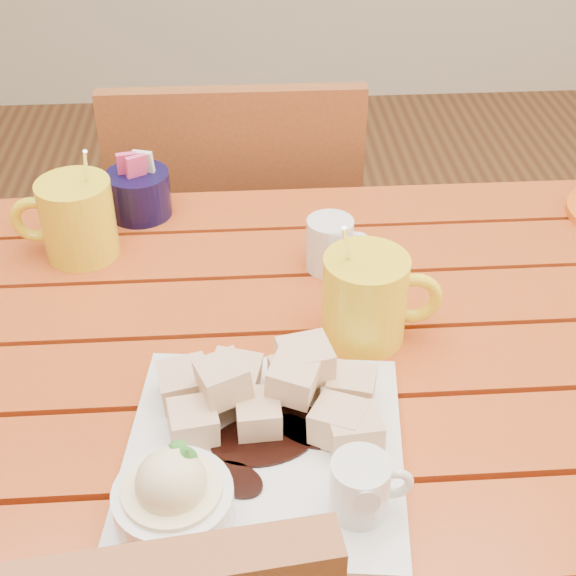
{
  "coord_description": "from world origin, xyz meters",
  "views": [
    {
      "loc": [
        -0.02,
        -0.67,
        1.35
      ],
      "look_at": [
        0.03,
        0.05,
        0.82
      ],
      "focal_mm": 50.0,
      "sensor_mm": 36.0,
      "label": 1
    }
  ],
  "objects": [
    {
      "name": "coffee_mug_right",
      "position": [
        0.12,
        0.05,
        0.81
      ],
      "size": [
        0.14,
        0.1,
        0.16
      ],
      "rotation": [
        0.0,
        0.0,
        -0.05
      ],
      "color": "yellow",
      "rests_on": "table"
    },
    {
      "name": "sugar_caddy",
      "position": [
        -0.17,
        0.34,
        0.78
      ],
      "size": [
        0.09,
        0.09,
        0.1
      ],
      "color": "black",
      "rests_on": "table"
    },
    {
      "name": "cream_pitcher",
      "position": [
        0.09,
        0.19,
        0.79
      ],
      "size": [
        0.09,
        0.07,
        0.07
      ],
      "rotation": [
        0.0,
        0.0,
        -0.24
      ],
      "color": "white",
      "rests_on": "table"
    },
    {
      "name": "chair_far",
      "position": [
        -0.03,
        0.59,
        0.49
      ],
      "size": [
        0.42,
        0.42,
        0.88
      ],
      "rotation": [
        0.0,
        0.0,
        3.13
      ],
      "color": "brown",
      "rests_on": "ground"
    },
    {
      "name": "coffee_mug_left",
      "position": [
        -0.24,
        0.24,
        0.81
      ],
      "size": [
        0.14,
        0.1,
        0.16
      ],
      "rotation": [
        0.0,
        0.0,
        -0.03
      ],
      "color": "yellow",
      "rests_on": "table"
    },
    {
      "name": "dessert_plate",
      "position": [
        -0.02,
        -0.15,
        0.78
      ],
      "size": [
        0.3,
        0.3,
        0.11
      ],
      "rotation": [
        0.0,
        0.0,
        -0.12
      ],
      "color": "white",
      "rests_on": "table"
    },
    {
      "name": "table",
      "position": [
        0.0,
        0.0,
        0.64
      ],
      "size": [
        1.2,
        0.79,
        0.75
      ],
      "color": "#A43615",
      "rests_on": "ground"
    }
  ]
}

